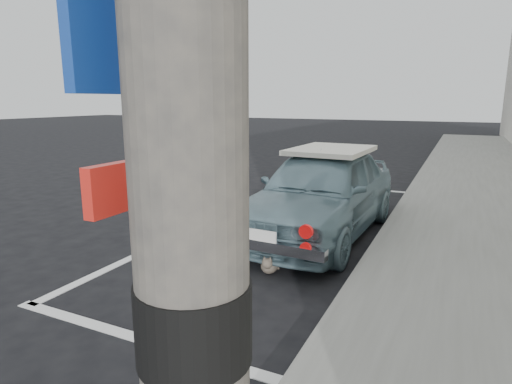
# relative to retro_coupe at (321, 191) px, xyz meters

# --- Properties ---
(ground) EXTENTS (80.00, 80.00, 0.00)m
(ground) POSITION_rel_retro_coupe_xyz_m (-0.94, -2.94, -0.65)
(ground) COLOR black
(ground) RESTS_ON ground
(sidewalk) EXTENTS (2.80, 40.00, 0.15)m
(sidewalk) POSITION_rel_retro_coupe_xyz_m (2.26, -0.94, -0.57)
(sidewalk) COLOR slate
(sidewalk) RESTS_ON ground
(pline_rear) EXTENTS (3.00, 0.12, 0.01)m
(pline_rear) POSITION_rel_retro_coupe_xyz_m (-0.44, -3.44, -0.64)
(pline_rear) COLOR silver
(pline_rear) RESTS_ON ground
(pline_front) EXTENTS (3.00, 0.12, 0.01)m
(pline_front) POSITION_rel_retro_coupe_xyz_m (-0.44, 3.56, -0.64)
(pline_front) COLOR silver
(pline_front) RESTS_ON ground
(pline_side) EXTENTS (0.12, 7.00, 0.01)m
(pline_side) POSITION_rel_retro_coupe_xyz_m (-1.84, 0.06, -0.64)
(pline_side) COLOR silver
(pline_side) RESTS_ON ground
(retro_coupe) EXTENTS (1.68, 3.84, 1.28)m
(retro_coupe) POSITION_rel_retro_coupe_xyz_m (0.00, 0.00, 0.00)
(retro_coupe) COLOR gray
(retro_coupe) RESTS_ON ground
(cat) EXTENTS (0.27, 0.46, 0.25)m
(cat) POSITION_rel_retro_coupe_xyz_m (-0.08, -1.69, -0.54)
(cat) COLOR brown
(cat) RESTS_ON ground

